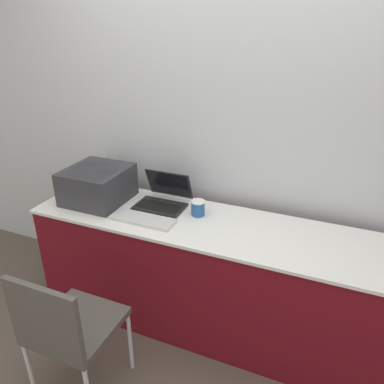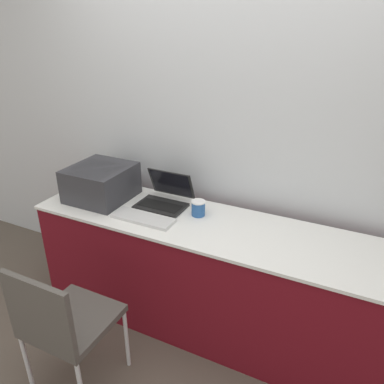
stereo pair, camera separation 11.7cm
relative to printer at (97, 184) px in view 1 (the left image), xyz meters
name	(u,v)px [view 1 (the left image)]	position (x,y,z in m)	size (l,w,h in m)	color
ground_plane	(188,351)	(0.80, -0.30, -0.92)	(14.00, 14.00, 0.00)	brown
wall_back	(230,127)	(0.80, 0.40, 0.38)	(8.00, 0.05, 2.60)	silver
table	(205,275)	(0.80, -0.01, -0.52)	(2.27, 0.59, 0.79)	maroon
printer	(97,184)	(0.00, 0.00, 0.00)	(0.39, 0.41, 0.23)	#333338
laptop_left	(163,198)	(0.45, 0.11, -0.08)	(0.33, 0.30, 0.22)	black
external_keyboard	(143,219)	(0.43, -0.14, -0.12)	(0.40, 0.14, 0.02)	silver
coffee_cup	(198,208)	(0.72, 0.06, -0.07)	(0.09, 0.09, 0.10)	#285699
chair	(67,326)	(0.35, -0.82, -0.41)	(0.42, 0.43, 0.85)	#4C4742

